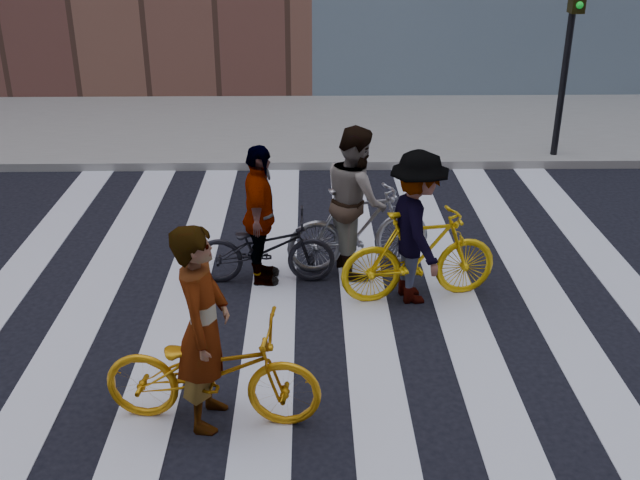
{
  "coord_description": "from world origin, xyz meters",
  "views": [
    {
      "loc": [
        -0.11,
        -7.68,
        4.38
      ],
      "look_at": [
        0.02,
        0.3,
        0.76
      ],
      "focal_mm": 42.0,
      "sensor_mm": 36.0,
      "label": 1
    }
  ],
  "objects_px": {
    "rider_right": "(417,228)",
    "rider_rear": "(260,216)",
    "bike_yellow_right": "(419,255)",
    "rider_left": "(203,328)",
    "bike_yellow_left": "(212,372)",
    "bike_silver_mid": "(359,228)",
    "bike_dark_rear": "(265,248)",
    "rider_mid": "(356,200)",
    "traffic_signal": "(571,36)"
  },
  "relations": [
    {
      "from": "bike_yellow_left",
      "to": "bike_dark_rear",
      "type": "bearing_deg",
      "value": -1.02
    },
    {
      "from": "bike_yellow_left",
      "to": "rider_left",
      "type": "height_order",
      "value": "rider_left"
    },
    {
      "from": "rider_left",
      "to": "rider_rear",
      "type": "xyz_separation_m",
      "value": [
        0.34,
        2.76,
        -0.09
      ]
    },
    {
      "from": "bike_silver_mid",
      "to": "rider_mid",
      "type": "height_order",
      "value": "rider_mid"
    },
    {
      "from": "rider_rear",
      "to": "rider_mid",
      "type": "bearing_deg",
      "value": -74.1
    },
    {
      "from": "rider_right",
      "to": "bike_yellow_right",
      "type": "bearing_deg",
      "value": -99.82
    },
    {
      "from": "rider_mid",
      "to": "bike_yellow_left",
      "type": "bearing_deg",
      "value": 142.44
    },
    {
      "from": "rider_mid",
      "to": "rider_rear",
      "type": "height_order",
      "value": "rider_mid"
    },
    {
      "from": "rider_left",
      "to": "rider_mid",
      "type": "height_order",
      "value": "rider_left"
    },
    {
      "from": "bike_yellow_left",
      "to": "rider_rear",
      "type": "bearing_deg",
      "value": -0.0
    },
    {
      "from": "bike_yellow_right",
      "to": "rider_right",
      "type": "height_order",
      "value": "rider_right"
    },
    {
      "from": "traffic_signal",
      "to": "rider_mid",
      "type": "height_order",
      "value": "traffic_signal"
    },
    {
      "from": "bike_yellow_left",
      "to": "bike_silver_mid",
      "type": "xyz_separation_m",
      "value": [
        1.53,
        3.11,
        0.05
      ]
    },
    {
      "from": "traffic_signal",
      "to": "bike_silver_mid",
      "type": "height_order",
      "value": "traffic_signal"
    },
    {
      "from": "bike_silver_mid",
      "to": "rider_left",
      "type": "bearing_deg",
      "value": 140.95
    },
    {
      "from": "bike_silver_mid",
      "to": "rider_right",
      "type": "distance_m",
      "value": 1.08
    },
    {
      "from": "rider_mid",
      "to": "bike_silver_mid",
      "type": "bearing_deg",
      "value": -102.17
    },
    {
      "from": "bike_yellow_right",
      "to": "bike_yellow_left",
      "type": "bearing_deg",
      "value": 126.56
    },
    {
      "from": "bike_yellow_left",
      "to": "rider_right",
      "type": "relative_size",
      "value": 1.07
    },
    {
      "from": "rider_right",
      "to": "rider_rear",
      "type": "height_order",
      "value": "rider_right"
    },
    {
      "from": "bike_yellow_left",
      "to": "rider_rear",
      "type": "xyz_separation_m",
      "value": [
        0.29,
        2.76,
        0.37
      ]
    },
    {
      "from": "bike_yellow_left",
      "to": "rider_rear",
      "type": "relative_size",
      "value": 1.11
    },
    {
      "from": "rider_right",
      "to": "rider_rear",
      "type": "relative_size",
      "value": 1.04
    },
    {
      "from": "bike_silver_mid",
      "to": "bike_dark_rear",
      "type": "xyz_separation_m",
      "value": [
        -1.19,
        -0.35,
        -0.11
      ]
    },
    {
      "from": "bike_silver_mid",
      "to": "rider_mid",
      "type": "xyz_separation_m",
      "value": [
        -0.05,
        0.0,
        0.39
      ]
    },
    {
      "from": "rider_rear",
      "to": "traffic_signal",
      "type": "bearing_deg",
      "value": -48.53
    },
    {
      "from": "rider_rear",
      "to": "bike_yellow_left",
      "type": "bearing_deg",
      "value": 173.64
    },
    {
      "from": "traffic_signal",
      "to": "bike_yellow_left",
      "type": "height_order",
      "value": "traffic_signal"
    },
    {
      "from": "rider_right",
      "to": "rider_rear",
      "type": "xyz_separation_m",
      "value": [
        -1.85,
        0.47,
        -0.03
      ]
    },
    {
      "from": "bike_dark_rear",
      "to": "bike_yellow_right",
      "type": "bearing_deg",
      "value": -104.6
    },
    {
      "from": "bike_silver_mid",
      "to": "rider_left",
      "type": "height_order",
      "value": "rider_left"
    },
    {
      "from": "traffic_signal",
      "to": "bike_yellow_right",
      "type": "relative_size",
      "value": 1.75
    },
    {
      "from": "bike_yellow_left",
      "to": "rider_right",
      "type": "bearing_deg",
      "value": -37.04
    },
    {
      "from": "traffic_signal",
      "to": "bike_silver_mid",
      "type": "xyz_separation_m",
      "value": [
        -3.87,
        -4.23,
        -1.71
      ]
    },
    {
      "from": "traffic_signal",
      "to": "rider_rear",
      "type": "bearing_deg",
      "value": -138.1
    },
    {
      "from": "rider_right",
      "to": "rider_rear",
      "type": "distance_m",
      "value": 1.91
    },
    {
      "from": "bike_dark_rear",
      "to": "rider_left",
      "type": "relative_size",
      "value": 0.89
    },
    {
      "from": "bike_silver_mid",
      "to": "rider_left",
      "type": "relative_size",
      "value": 0.96
    },
    {
      "from": "traffic_signal",
      "to": "bike_yellow_right",
      "type": "height_order",
      "value": "traffic_signal"
    },
    {
      "from": "bike_yellow_left",
      "to": "bike_yellow_right",
      "type": "distance_m",
      "value": 3.17
    },
    {
      "from": "bike_yellow_left",
      "to": "rider_right",
      "type": "height_order",
      "value": "rider_right"
    },
    {
      "from": "bike_dark_rear",
      "to": "rider_rear",
      "type": "relative_size",
      "value": 0.98
    },
    {
      "from": "traffic_signal",
      "to": "rider_left",
      "type": "distance_m",
      "value": 9.23
    },
    {
      "from": "bike_yellow_right",
      "to": "bike_silver_mid",
      "type": "bearing_deg",
      "value": 29.16
    },
    {
      "from": "bike_yellow_left",
      "to": "rider_left",
      "type": "bearing_deg",
      "value": 95.92
    },
    {
      "from": "traffic_signal",
      "to": "rider_left",
      "type": "xyz_separation_m",
      "value": [
        -5.44,
        -7.34,
        -1.3
      ]
    },
    {
      "from": "rider_rear",
      "to": "rider_right",
      "type": "bearing_deg",
      "value": -104.6
    },
    {
      "from": "bike_silver_mid",
      "to": "rider_mid",
      "type": "relative_size",
      "value": 0.99
    },
    {
      "from": "rider_rear",
      "to": "bike_dark_rear",
      "type": "bearing_deg",
      "value": -90.43
    },
    {
      "from": "bike_silver_mid",
      "to": "bike_dark_rear",
      "type": "bearing_deg",
      "value": 94.17
    }
  ]
}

